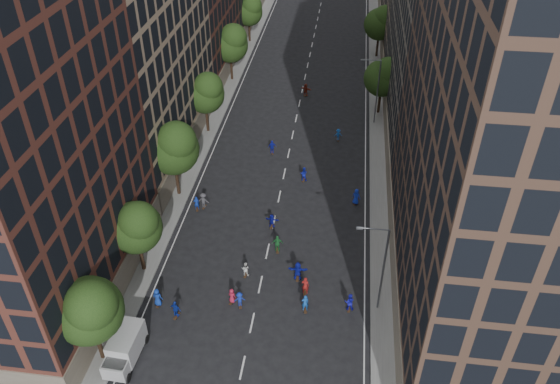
# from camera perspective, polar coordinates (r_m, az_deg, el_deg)

# --- Properties ---
(ground) EXTENTS (240.00, 240.00, 0.00)m
(ground) POSITION_cam_1_polar(r_m,az_deg,el_deg) (71.47, 1.28, 5.78)
(ground) COLOR black
(ground) RESTS_ON ground
(sidewalk_left) EXTENTS (4.00, 105.00, 0.15)m
(sidewalk_left) POSITION_cam_1_polar(r_m,az_deg,el_deg) (79.81, -6.81, 9.10)
(sidewalk_left) COLOR slate
(sidewalk_left) RESTS_ON ground
(sidewalk_right) EXTENTS (4.00, 105.00, 0.15)m
(sidewalk_right) POSITION_cam_1_polar(r_m,az_deg,el_deg) (77.89, 10.80, 7.95)
(sidewalk_right) COLOR slate
(sidewalk_right) RESTS_ON ground
(bldg_left_a) EXTENTS (14.00, 22.00, 30.00)m
(bldg_left_a) POSITION_cam_1_polar(r_m,az_deg,el_deg) (46.20, -27.08, 4.37)
(bldg_left_a) COLOR #4F271E
(bldg_left_a) RESTS_ON ground
(bldg_left_b) EXTENTS (14.00, 26.00, 34.00)m
(bldg_left_b) POSITION_cam_1_polar(r_m,az_deg,el_deg) (64.54, -16.89, 17.43)
(bldg_left_b) COLOR #92795F
(bldg_left_b) RESTS_ON ground
(bldg_right_a) EXTENTS (14.00, 30.00, 36.00)m
(bldg_right_a) POSITION_cam_1_polar(r_m,az_deg,el_deg) (42.52, 24.11, 7.28)
(bldg_right_a) COLOR #473226
(bldg_right_a) RESTS_ON ground
(bldg_right_b) EXTENTS (14.00, 28.00, 33.00)m
(bldg_right_b) POSITION_cam_1_polar(r_m,az_deg,el_deg) (69.26, 18.54, 17.95)
(bldg_right_b) COLOR #5D564C
(bldg_right_b) RESTS_ON ground
(tree_left_0) EXTENTS (5.20, 5.20, 8.83)m
(tree_left_0) POSITION_cam_1_polar(r_m,az_deg,el_deg) (43.13, -19.28, -11.48)
(tree_left_0) COLOR black
(tree_left_0) RESTS_ON ground
(tree_left_1) EXTENTS (4.80, 4.80, 8.21)m
(tree_left_1) POSITION_cam_1_polar(r_m,az_deg,el_deg) (49.84, -14.78, -3.43)
(tree_left_1) COLOR black
(tree_left_1) RESTS_ON ground
(tree_left_2) EXTENTS (5.60, 5.60, 9.45)m
(tree_left_2) POSITION_cam_1_polar(r_m,az_deg,el_deg) (58.42, -11.02, 4.67)
(tree_left_2) COLOR black
(tree_left_2) RESTS_ON ground
(tree_left_3) EXTENTS (5.00, 5.00, 8.58)m
(tree_left_3) POSITION_cam_1_polar(r_m,az_deg,el_deg) (70.41, -7.76, 10.33)
(tree_left_3) COLOR black
(tree_left_3) RESTS_ON ground
(tree_left_4) EXTENTS (5.40, 5.40, 9.08)m
(tree_left_4) POSITION_cam_1_polar(r_m,az_deg,el_deg) (84.51, -5.13, 15.31)
(tree_left_4) COLOR black
(tree_left_4) RESTS_ON ground
(tree_left_5) EXTENTS (4.80, 4.80, 8.33)m
(tree_left_5) POSITION_cam_1_polar(r_m,az_deg,el_deg) (99.44, -3.19, 18.44)
(tree_left_5) COLOR black
(tree_left_5) RESTS_ON ground
(tree_right_a) EXTENTS (5.00, 5.00, 8.39)m
(tree_right_a) POSITION_cam_1_polar(r_m,az_deg,el_deg) (75.72, 10.80, 11.81)
(tree_right_a) COLOR black
(tree_right_a) RESTS_ON ground
(tree_right_b) EXTENTS (5.20, 5.20, 8.83)m
(tree_right_b) POSITION_cam_1_polar(r_m,az_deg,el_deg) (94.17, 10.53, 17.04)
(tree_right_b) COLOR black
(tree_right_b) RESTS_ON ground
(streetlamp_near) EXTENTS (2.64, 0.22, 9.06)m
(streetlamp_near) POSITION_cam_1_polar(r_m,az_deg,el_deg) (45.82, 10.51, -7.56)
(streetlamp_near) COLOR #595B60
(streetlamp_near) RESTS_ON ground
(streetlamp_far) EXTENTS (2.64, 0.22, 9.06)m
(streetlamp_far) POSITION_cam_1_polar(r_m,az_deg,el_deg) (73.27, 10.01, 10.63)
(streetlamp_far) COLOR #595B60
(streetlamp_far) RESTS_ON ground
(cargo_van) EXTENTS (2.36, 4.66, 2.43)m
(cargo_van) POSITION_cam_1_polar(r_m,az_deg,el_deg) (46.16, -15.94, -15.41)
(cargo_van) COLOR #B3B3B5
(cargo_van) RESTS_ON ground
(skater_0) EXTENTS (0.94, 0.67, 1.79)m
(skater_0) POSITION_cam_1_polar(r_m,az_deg,el_deg) (49.57, -12.68, -10.72)
(skater_0) COLOR #1437A5
(skater_0) RESTS_ON ground
(skater_1) EXTENTS (0.73, 0.58, 1.75)m
(skater_1) POSITION_cam_1_polar(r_m,az_deg,el_deg) (48.05, 2.63, -11.54)
(skater_1) COLOR #1651B6
(skater_1) RESTS_ON ground
(skater_2) EXTENTS (0.88, 0.70, 1.76)m
(skater_2) POSITION_cam_1_polar(r_m,az_deg,el_deg) (48.45, 7.25, -11.36)
(skater_2) COLOR #1717BE
(skater_2) RESTS_ON ground
(skater_3) EXTENTS (1.10, 0.82, 1.52)m
(skater_3) POSITION_cam_1_polar(r_m,az_deg,el_deg) (48.56, -4.23, -11.16)
(skater_3) COLOR #142DA9
(skater_3) RESTS_ON ground
(skater_4) EXTENTS (1.11, 0.72, 1.75)m
(skater_4) POSITION_cam_1_polar(r_m,az_deg,el_deg) (48.35, -10.84, -11.98)
(skater_4) COLOR #122A98
(skater_4) RESTS_ON ground
(skater_5) EXTENTS (1.82, 0.63, 1.95)m
(skater_5) POSITION_cam_1_polar(r_m,az_deg,el_deg) (50.55, 1.87, -8.29)
(skater_5) COLOR #151EAD
(skater_5) RESTS_ON ground
(skater_6) EXTENTS (0.87, 0.74, 1.51)m
(skater_6) POSITION_cam_1_polar(r_m,az_deg,el_deg) (48.90, -5.04, -10.79)
(skater_6) COLOR #AD1C3A
(skater_6) RESTS_ON ground
(skater_7) EXTENTS (0.73, 0.51, 1.90)m
(skater_7) POSITION_cam_1_polar(r_m,az_deg,el_deg) (49.33, 2.65, -9.78)
(skater_7) COLOR maroon
(skater_7) RESTS_ON ground
(skater_8) EXTENTS (0.76, 0.61, 1.50)m
(skater_8) POSITION_cam_1_polar(r_m,az_deg,el_deg) (51.13, -3.63, -8.07)
(skater_8) COLOR white
(skater_8) RESTS_ON ground
(skater_9) EXTENTS (1.23, 0.82, 1.78)m
(skater_9) POSITION_cam_1_polar(r_m,az_deg,el_deg) (59.23, -7.98, -0.91)
(skater_9) COLOR #444349
(skater_9) RESTS_ON ground
(skater_10) EXTENTS (1.15, 0.60, 1.87)m
(skater_10) POSITION_cam_1_polar(r_m,az_deg,el_deg) (53.28, -0.26, -5.45)
(skater_10) COLOR #217132
(skater_10) RESTS_ON ground
(skater_11) EXTENTS (1.48, 0.65, 1.55)m
(skater_11) POSITION_cam_1_polar(r_m,az_deg,el_deg) (56.18, -0.86, -3.05)
(skater_11) COLOR #121798
(skater_11) RESTS_ON ground
(skater_12) EXTENTS (1.05, 0.86, 1.85)m
(skater_12) POSITION_cam_1_polar(r_m,az_deg,el_deg) (59.72, 7.96, -0.52)
(skater_12) COLOR #1529AD
(skater_12) RESTS_ON ground
(skater_13) EXTENTS (0.67, 0.52, 1.63)m
(skater_13) POSITION_cam_1_polar(r_m,az_deg,el_deg) (59.09, -8.71, -1.19)
(skater_13) COLOR #1432A4
(skater_13) RESTS_ON ground
(skater_14) EXTENTS (0.91, 0.74, 1.72)m
(skater_14) POSITION_cam_1_polar(r_m,az_deg,el_deg) (62.81, 2.49, 1.86)
(skater_14) COLOR #1621B7
(skater_14) RESTS_ON ground
(skater_15) EXTENTS (1.10, 0.79, 1.55)m
(skater_15) POSITION_cam_1_polar(r_m,az_deg,el_deg) (70.76, 6.09, 5.95)
(skater_15) COLOR blue
(skater_15) RESTS_ON ground
(skater_16) EXTENTS (1.10, 0.67, 1.75)m
(skater_16) POSITION_cam_1_polar(r_m,az_deg,el_deg) (67.62, -0.83, 4.69)
(skater_16) COLOR #1721BD
(skater_16) RESTS_ON ground
(skater_17) EXTENTS (1.76, 1.12, 1.82)m
(skater_17) POSITION_cam_1_polar(r_m,az_deg,el_deg) (81.51, 2.70, 10.59)
(skater_17) COLOR maroon
(skater_17) RESTS_ON ground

